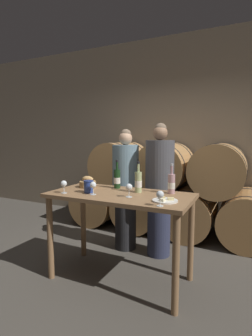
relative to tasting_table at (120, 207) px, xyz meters
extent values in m
plane|color=#4C473F|center=(0.00, 0.00, -0.79)|extent=(10.00, 10.00, 0.00)
cube|color=gray|center=(0.00, 2.15, 0.81)|extent=(10.00, 0.12, 3.20)
cylinder|color=#A87A47|center=(-1.19, 1.58, -0.42)|extent=(0.75, 0.89, 0.75)
cylinder|color=#2D2D33|center=(-1.19, 1.30, -0.42)|extent=(0.76, 0.02, 0.76)
cylinder|color=#2D2D33|center=(-1.19, 1.87, -0.42)|extent=(0.76, 0.02, 0.76)
cylinder|color=#A87A47|center=(-0.40, 1.58, -0.42)|extent=(0.75, 0.89, 0.75)
cylinder|color=#2D2D33|center=(-0.40, 1.30, -0.42)|extent=(0.76, 0.02, 0.76)
cylinder|color=#2D2D33|center=(-0.40, 1.87, -0.42)|extent=(0.76, 0.02, 0.76)
cylinder|color=#A87A47|center=(0.40, 1.58, -0.42)|extent=(0.75, 0.89, 0.75)
cylinder|color=#2D2D33|center=(0.40, 1.30, -0.42)|extent=(0.76, 0.02, 0.76)
cylinder|color=#2D2D33|center=(0.40, 1.87, -0.42)|extent=(0.76, 0.02, 0.76)
cylinder|color=#A87A47|center=(1.19, 1.58, -0.42)|extent=(0.75, 0.89, 0.75)
cylinder|color=#2D2D33|center=(1.19, 1.30, -0.42)|extent=(0.76, 0.02, 0.76)
cylinder|color=#2D2D33|center=(1.19, 1.87, -0.42)|extent=(0.76, 0.02, 0.76)
cylinder|color=#A87A47|center=(-0.79, 1.58, 0.25)|extent=(0.75, 0.89, 0.75)
cylinder|color=#2D2D33|center=(-0.79, 1.30, 0.25)|extent=(0.76, 0.02, 0.76)
cylinder|color=#2D2D33|center=(-0.79, 1.87, 0.25)|extent=(0.76, 0.02, 0.76)
cylinder|color=#A87A47|center=(0.00, 1.58, 0.25)|extent=(0.75, 0.89, 0.75)
cylinder|color=#2D2D33|center=(0.00, 1.30, 0.25)|extent=(0.76, 0.02, 0.76)
cylinder|color=#2D2D33|center=(0.00, 1.87, 0.25)|extent=(0.76, 0.02, 0.76)
cylinder|color=#A87A47|center=(0.79, 1.58, 0.25)|extent=(0.75, 0.89, 0.75)
cylinder|color=#2D2D33|center=(0.79, 1.30, 0.25)|extent=(0.76, 0.02, 0.76)
cylinder|color=#2D2D33|center=(0.79, 1.87, 0.25)|extent=(0.76, 0.02, 0.76)
cylinder|color=olive|center=(-0.68, -0.30, -0.35)|extent=(0.06, 0.06, 0.89)
cylinder|color=olive|center=(0.68, -0.30, -0.35)|extent=(0.06, 0.06, 0.89)
cylinder|color=olive|center=(-0.68, 0.30, -0.35)|extent=(0.06, 0.06, 0.89)
cylinder|color=olive|center=(0.68, 0.30, -0.35)|extent=(0.06, 0.06, 0.89)
cube|color=olive|center=(0.00, 0.00, 0.12)|extent=(1.48, 0.73, 0.04)
cylinder|color=#232326|center=(-0.29, 0.74, -0.40)|extent=(0.29, 0.29, 0.79)
cylinder|color=gray|center=(-0.29, 0.74, 0.30)|extent=(0.35, 0.35, 0.62)
sphere|color=tan|center=(-0.29, 0.74, 0.70)|extent=(0.18, 0.18, 0.18)
sphere|color=#75604C|center=(-0.29, 0.75, 0.75)|extent=(0.14, 0.14, 0.14)
cylinder|color=#2D334C|center=(0.18, 0.74, -0.38)|extent=(0.29, 0.29, 0.82)
cylinder|color=#4C4C51|center=(0.18, 0.74, 0.35)|extent=(0.36, 0.36, 0.65)
sphere|color=#997051|center=(0.18, 0.74, 0.77)|extent=(0.18, 0.18, 0.18)
sphere|color=#75604C|center=(0.18, 0.75, 0.82)|extent=(0.15, 0.15, 0.15)
cylinder|color=#193819|center=(-0.16, 0.24, 0.25)|extent=(0.07, 0.07, 0.21)
cylinder|color=#193819|center=(-0.16, 0.24, 0.40)|extent=(0.03, 0.03, 0.09)
cylinder|color=black|center=(-0.16, 0.24, 0.45)|extent=(0.03, 0.03, 0.02)
cylinder|color=white|center=(-0.16, 0.24, 0.23)|extent=(0.08, 0.08, 0.07)
cylinder|color=#ADBC7F|center=(0.15, 0.13, 0.25)|extent=(0.07, 0.07, 0.22)
cylinder|color=#ADBC7F|center=(0.15, 0.13, 0.40)|extent=(0.03, 0.03, 0.09)
cylinder|color=black|center=(0.15, 0.13, 0.45)|extent=(0.03, 0.03, 0.02)
cylinder|color=white|center=(0.15, 0.13, 0.23)|extent=(0.08, 0.08, 0.07)
cylinder|color=#BC8E93|center=(0.48, 0.23, 0.24)|extent=(0.07, 0.07, 0.20)
cylinder|color=#BC8E93|center=(0.48, 0.23, 0.38)|extent=(0.03, 0.03, 0.09)
cylinder|color=#B7B7BC|center=(0.48, 0.23, 0.44)|extent=(0.03, 0.03, 0.02)
cylinder|color=white|center=(0.48, 0.23, 0.22)|extent=(0.08, 0.08, 0.06)
cylinder|color=navy|center=(-0.32, -0.10, 0.20)|extent=(0.10, 0.10, 0.13)
cylinder|color=navy|center=(-0.32, -0.10, 0.26)|extent=(0.10, 0.10, 0.01)
cylinder|color=#A87F4C|center=(-0.49, 0.14, 0.17)|extent=(0.19, 0.19, 0.07)
ellipsoid|color=tan|center=(-0.49, 0.14, 0.24)|extent=(0.14, 0.09, 0.07)
cylinder|color=white|center=(0.52, -0.12, 0.15)|extent=(0.23, 0.23, 0.01)
cube|color=beige|center=(0.57, -0.10, 0.16)|extent=(0.07, 0.06, 0.02)
cube|color=#E0CC7F|center=(0.48, -0.09, 0.16)|extent=(0.07, 0.07, 0.02)
cube|color=beige|center=(0.51, -0.17, 0.16)|extent=(0.05, 0.06, 0.02)
cylinder|color=white|center=(-0.53, -0.23, 0.14)|extent=(0.06, 0.06, 0.00)
cylinder|color=white|center=(-0.53, -0.23, 0.18)|extent=(0.01, 0.01, 0.07)
sphere|color=white|center=(-0.53, -0.23, 0.24)|extent=(0.06, 0.06, 0.06)
cylinder|color=white|center=(-0.22, -0.16, 0.14)|extent=(0.06, 0.06, 0.00)
cylinder|color=white|center=(-0.22, -0.16, 0.18)|extent=(0.01, 0.01, 0.07)
sphere|color=white|center=(-0.22, -0.16, 0.24)|extent=(0.06, 0.06, 0.06)
cylinder|color=white|center=(0.15, -0.11, 0.14)|extent=(0.06, 0.06, 0.00)
cylinder|color=white|center=(0.15, -0.11, 0.18)|extent=(0.01, 0.01, 0.07)
sphere|color=white|center=(0.15, -0.11, 0.24)|extent=(0.06, 0.06, 0.06)
cylinder|color=white|center=(0.53, -0.29, 0.14)|extent=(0.06, 0.06, 0.00)
cylinder|color=white|center=(0.53, -0.29, 0.18)|extent=(0.01, 0.01, 0.07)
sphere|color=white|center=(0.53, -0.29, 0.24)|extent=(0.06, 0.06, 0.06)
camera|label=1|loc=(1.20, -2.36, 0.72)|focal=28.00mm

